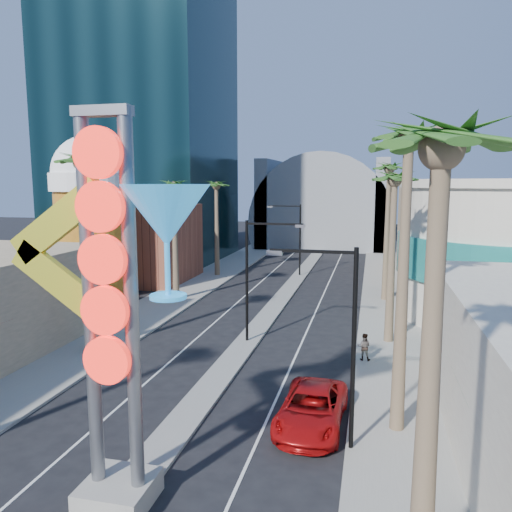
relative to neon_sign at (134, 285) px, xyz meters
The scene contains 22 objects.
sidewalk_west 34.43m from the neon_sign, 107.85° to the left, with size 5.00×100.00×0.15m, color gray.
sidewalk_east 33.97m from the neon_sign, 74.84° to the left, with size 5.00×100.00×0.15m, color gray.
median 35.79m from the neon_sign, 91.33° to the left, with size 1.60×84.00×0.15m, color gray.
hotel_tower 56.91m from the neon_sign, 114.95° to the left, with size 20.00×20.00×50.00m, color black.
brick_filler_west 39.01m from the neon_sign, 115.64° to the left, with size 10.00×10.00×8.00m, color brown.
filler_east 47.58m from the neon_sign, 71.37° to the left, with size 10.00×20.00×10.00m, color #978462.
beer_mug 32.39m from the neon_sign, 123.38° to the left, with size 7.00×7.00×14.50m.
turquoise_building 32.10m from the neon_sign, 57.56° to the left, with size 16.60×16.60×10.60m.
canopy 69.11m from the neon_sign, 90.68° to the left, with size 22.00×16.00×22.00m.
neon_sign is the anchor object (origin of this frame).
streetlight_0 17.21m from the neon_sign, 90.90° to the left, with size 3.79×0.25×8.00m.
streetlight_1 41.13m from the neon_sign, 91.90° to the left, with size 3.79×0.25×8.00m.
streetlight_2 8.15m from the neon_sign, 40.46° to the left, with size 3.45×0.25×8.00m.
palm_1 16.70m from the neon_sign, 126.98° to the left, with size 2.40×2.40×12.70m.
palm_2 28.85m from the neon_sign, 109.95° to the left, with size 2.40×2.40×11.20m.
palm_3 40.31m from the neon_sign, 104.11° to the left, with size 2.40×2.40×11.20m.
palm_4 9.23m from the neon_sign, 19.89° to the right, with size 2.40×2.40×12.20m.
palm_5 11.50m from the neon_sign, 40.70° to the left, with size 2.40×2.40×13.20m.
palm_6 20.89m from the neon_sign, 66.74° to the left, with size 2.40×2.40×11.70m.
palm_7 32.29m from the neon_sign, 75.23° to the left, with size 2.40×2.40×12.70m.
red_pickup 10.42m from the neon_sign, 55.08° to the left, with size 2.65×5.76×1.60m, color #B80E0F.
pedestrian_b 17.65m from the neon_sign, 66.04° to the left, with size 0.77×0.60×1.58m, color gray.
Camera 1 is at (7.73, -10.48, 10.34)m, focal length 35.00 mm.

